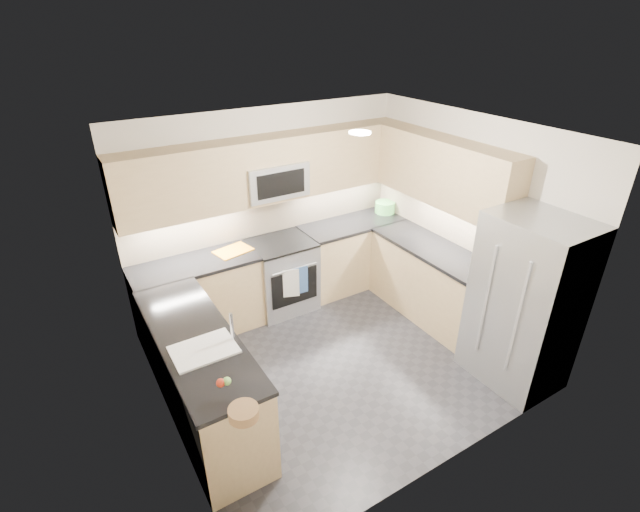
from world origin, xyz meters
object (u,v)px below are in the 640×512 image
Objects in this scene: microwave at (273,179)px; cutting_board at (233,251)px; gas_range at (282,275)px; utensil_bowl at (385,207)px; fruit_basket at (244,413)px; refrigerator at (525,303)px.

cutting_board is (-0.60, -0.07, -0.75)m from microwave.
gas_range is at bearing -5.29° from cutting_board.
fruit_basket is (-3.18, -2.43, -0.04)m from utensil_bowl.
refrigerator is 2.51m from utensil_bowl.
microwave is 0.42× the size of refrigerator.
cutting_board is 1.92× the size of fruit_basket.
refrigerator is 4.34× the size of cutting_board.
utensil_bowl is at bearing 0.36° from cutting_board.
utensil_bowl is 4.00m from fruit_basket.
refrigerator is (1.45, -2.43, 0.45)m from gas_range.
utensil_bowl is at bearing -1.87° from microwave.
utensil_bowl is (1.68, 0.07, 0.56)m from gas_range.
microwave is 3.04m from refrigerator.
microwave is at bearing 58.89° from fruit_basket.
utensil_bowl is at bearing 84.76° from refrigerator.
refrigerator is (1.45, -2.55, -0.80)m from microwave.
fruit_basket is (-1.50, -2.36, 0.52)m from gas_range.
gas_range is 4.22× the size of fruit_basket.
refrigerator reaches higher than cutting_board.
refrigerator is at bearing -59.12° from gas_range.
gas_range is 2.85m from fruit_basket.
refrigerator is at bearing -95.24° from utensil_bowl.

